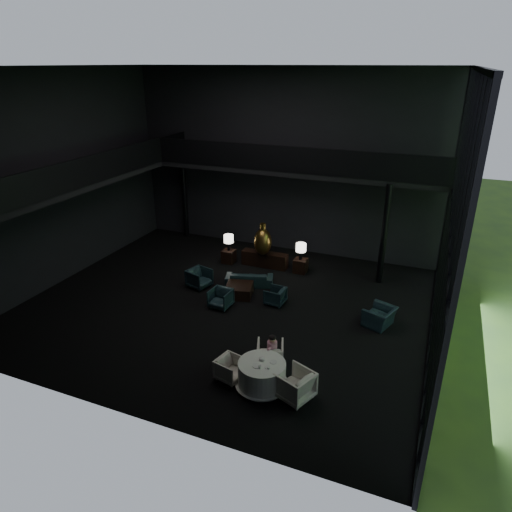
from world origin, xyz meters
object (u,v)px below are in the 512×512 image
at_px(lounge_armchair_south, 221,298).
at_px(dining_chair_north, 270,353).
at_px(dining_chair_west, 230,369).
at_px(lounge_armchair_west, 199,277).
at_px(table_lamp_right, 301,248).
at_px(child, 272,345).
at_px(dining_chair_east, 295,382).
at_px(side_table_left, 229,256).
at_px(lounge_armchair_east, 275,296).
at_px(sofa, 249,277).
at_px(dining_table, 262,376).
at_px(window_armchair, 380,315).
at_px(coffee_table, 239,290).
at_px(console, 265,259).
at_px(side_table_right, 300,266).
at_px(bronze_urn, 263,242).
at_px(table_lamp_left, 229,239).

height_order(lounge_armchair_south, dining_chair_north, dining_chair_north).
bearing_deg(dining_chair_west, lounge_armchair_west, 50.25).
relative_size(table_lamp_right, child, 1.16).
bearing_deg(dining_chair_east, child, -112.39).
bearing_deg(side_table_left, lounge_armchair_east, -40.85).
bearing_deg(child, sofa, -59.97).
bearing_deg(lounge_armchair_south, dining_chair_north, -37.34).
distance_m(dining_table, child, 1.00).
relative_size(side_table_left, lounge_armchair_west, 0.67).
height_order(lounge_armchair_east, window_armchair, window_armchair).
bearing_deg(coffee_table, child, -53.75).
relative_size(console, side_table_right, 3.42).
height_order(table_lamp_right, sofa, table_lamp_right).
relative_size(side_table_right, coffee_table, 0.60).
distance_m(console, side_table_right, 1.60).
relative_size(bronze_urn, lounge_armchair_east, 2.24).
height_order(table_lamp_right, lounge_armchair_east, table_lamp_right).
height_order(coffee_table, dining_chair_west, dining_chair_west).
bearing_deg(dining_chair_west, table_lamp_right, 15.22).
xyz_separation_m(bronze_urn, lounge_armchair_east, (1.55, -2.71, -0.91)).
height_order(console, dining_chair_west, dining_chair_west).
relative_size(coffee_table, dining_chair_west, 1.50).
relative_size(dining_chair_north, dining_chair_west, 1.19).
bearing_deg(window_armchair, child, -17.16).
xyz_separation_m(lounge_armchair_east, lounge_armchair_south, (-1.72, -0.96, 0.05)).
xyz_separation_m(bronze_urn, side_table_left, (-1.60, 0.02, -0.94)).
xyz_separation_m(console, window_armchair, (5.26, -3.02, 0.08)).
height_order(lounge_armchair_west, dining_table, lounge_armchair_west).
relative_size(side_table_right, lounge_armchair_east, 0.95).
distance_m(lounge_armchair_east, dining_chair_east, 5.06).
bearing_deg(window_armchair, dining_chair_north, -19.20).
relative_size(side_table_left, table_lamp_left, 0.81).
distance_m(dining_chair_east, dining_chair_west, 1.89).
xyz_separation_m(side_table_right, dining_chair_north, (1.05, -6.39, 0.09)).
height_order(dining_chair_east, child, child).
distance_m(console, table_lamp_left, 1.78).
bearing_deg(dining_table, side_table_right, 99.16).
xyz_separation_m(side_table_right, child, (1.15, -6.51, 0.46)).
xyz_separation_m(lounge_armchair_west, dining_chair_west, (3.52, -4.64, -0.10)).
relative_size(sofa, child, 2.70).
xyz_separation_m(lounge_armchair_east, child, (1.20, -3.56, 0.45)).
height_order(table_lamp_right, window_armchair, table_lamp_right).
xyz_separation_m(console, dining_chair_north, (2.65, -6.39, 0.07)).
distance_m(table_lamp_right, child, 6.59).
relative_size(side_table_right, lounge_armchair_south, 0.81).
distance_m(side_table_right, dining_chair_west, 7.44).
bearing_deg(bronze_urn, dining_chair_east, -62.67).
bearing_deg(lounge_armchair_east, child, 22.83).
xyz_separation_m(bronze_urn, side_table_right, (1.60, 0.24, -0.93)).
distance_m(console, window_armchair, 6.07).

